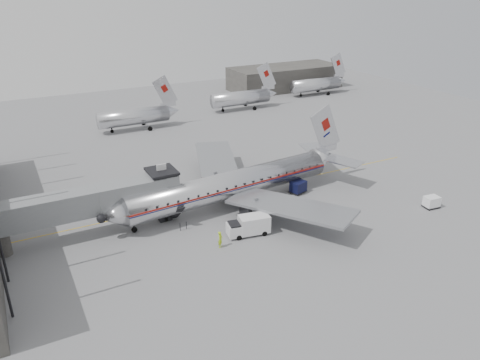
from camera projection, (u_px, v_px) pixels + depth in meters
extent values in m
plane|color=slate|center=(242.00, 214.00, 60.09)|extent=(160.00, 160.00, 0.00)
cube|color=#393734|center=(285.00, 77.00, 126.81)|extent=(30.00, 12.00, 6.00)
cube|color=gold|center=(241.00, 192.00, 66.24)|extent=(60.00, 0.15, 0.01)
cube|color=slate|center=(52.00, 209.00, 51.91)|extent=(12.00, 2.80, 3.00)
cube|color=slate|center=(132.00, 193.00, 55.75)|extent=(8.00, 3.00, 3.10)
cube|color=slate|center=(163.00, 185.00, 57.78)|extent=(3.20, 3.60, 3.20)
cube|color=black|center=(162.00, 171.00, 57.03)|extent=(3.40, 3.80, 0.30)
cube|color=white|center=(161.00, 167.00, 56.83)|extent=(1.20, 0.15, 0.80)
cylinder|color=black|center=(163.00, 208.00, 58.48)|extent=(0.56, 0.56, 2.80)
cube|color=black|center=(164.00, 215.00, 58.90)|extent=(1.60, 2.20, 0.70)
cylinder|color=black|center=(166.00, 219.00, 58.11)|extent=(0.30, 0.60, 0.60)
cylinder|color=black|center=(161.00, 213.00, 59.73)|extent=(0.30, 0.60, 0.60)
cylinder|color=#393734|center=(3.00, 243.00, 50.72)|extent=(1.60, 1.60, 2.80)
cube|color=black|center=(178.00, 213.00, 57.05)|extent=(0.90, 3.20, 2.90)
cylinder|color=silver|center=(134.00, 117.00, 92.30)|extent=(14.00, 3.20, 3.20)
cube|color=silver|center=(165.00, 91.00, 93.45)|extent=(5.17, 0.26, 6.52)
cylinder|color=black|center=(112.00, 130.00, 91.22)|extent=(0.24, 0.24, 1.00)
cylinder|color=silver|center=(240.00, 98.00, 106.64)|extent=(14.00, 3.20, 3.20)
cube|color=silver|center=(267.00, 76.00, 107.79)|extent=(5.17, 0.26, 6.52)
cylinder|color=black|center=(223.00, 110.00, 105.56)|extent=(0.24, 0.24, 1.00)
cylinder|color=silver|center=(316.00, 85.00, 120.13)|extent=(14.00, 3.20, 3.20)
cube|color=silver|center=(338.00, 65.00, 121.28)|extent=(5.17, 0.26, 6.52)
cylinder|color=black|center=(301.00, 95.00, 119.05)|extent=(0.24, 0.24, 1.00)
cylinder|color=silver|center=(231.00, 185.00, 61.36)|extent=(29.39, 6.21, 3.60)
cone|color=silver|center=(112.00, 216.00, 53.37)|extent=(3.23, 3.85, 3.60)
cone|color=silver|center=(325.00, 158.00, 69.34)|extent=(4.18, 3.76, 3.42)
cube|color=#95110A|center=(231.00, 183.00, 61.26)|extent=(29.39, 6.26, 0.18)
cube|color=#090E4F|center=(231.00, 185.00, 61.35)|extent=(29.39, 6.26, 0.10)
cube|color=silver|center=(325.00, 129.00, 67.42)|extent=(5.97, 0.83, 7.47)
cube|color=gray|center=(217.00, 162.00, 69.67)|extent=(10.09, 16.45, 1.15)
cube|color=gray|center=(290.00, 206.00, 56.19)|extent=(12.25, 16.19, 1.15)
cylinder|color=gray|center=(215.00, 181.00, 66.10)|extent=(3.48, 2.33, 2.04)
cylinder|color=gray|center=(256.00, 209.00, 58.31)|extent=(3.48, 2.33, 2.04)
cylinder|color=black|center=(134.00, 228.00, 55.49)|extent=(0.19, 0.19, 1.26)
cylinder|color=black|center=(234.00, 190.00, 65.17)|extent=(0.25, 0.25, 1.36)
cylinder|color=black|center=(234.00, 192.00, 65.27)|extent=(1.00, 0.43, 0.97)
cylinder|color=black|center=(254.00, 204.00, 61.27)|extent=(0.25, 0.25, 1.36)
cylinder|color=black|center=(254.00, 205.00, 61.37)|extent=(1.00, 0.43, 0.97)
cube|color=silver|center=(254.00, 224.00, 54.92)|extent=(3.80, 2.52, 2.06)
cube|color=silver|center=(234.00, 230.00, 54.38)|extent=(1.86, 2.10, 1.37)
cube|color=black|center=(234.00, 225.00, 54.15)|extent=(1.44, 1.84, 0.59)
cylinder|color=black|center=(239.00, 238.00, 53.94)|extent=(0.66, 0.35, 0.63)
cylinder|color=black|center=(234.00, 231.00, 55.48)|extent=(0.66, 0.35, 0.63)
cylinder|color=black|center=(264.00, 234.00, 54.83)|extent=(0.66, 0.35, 0.63)
cylinder|color=black|center=(259.00, 227.00, 56.37)|extent=(0.66, 0.35, 0.63)
cube|color=black|center=(298.00, 186.00, 65.58)|extent=(2.45, 2.11, 1.46)
cube|color=black|center=(298.00, 191.00, 65.89)|extent=(2.58, 2.24, 0.13)
cylinder|color=black|center=(298.00, 195.00, 64.96)|extent=(0.34, 0.21, 0.31)
cylinder|color=black|center=(305.00, 191.00, 66.04)|extent=(0.34, 0.21, 0.31)
cylinder|color=black|center=(291.00, 192.00, 65.78)|extent=(0.34, 0.21, 0.31)
cylinder|color=black|center=(298.00, 189.00, 66.86)|extent=(0.34, 0.21, 0.31)
cube|color=white|center=(432.00, 201.00, 61.40)|extent=(2.02, 1.60, 1.32)
cube|color=black|center=(431.00, 206.00, 61.68)|extent=(2.12, 1.71, 0.11)
cylinder|color=black|center=(429.00, 209.00, 60.96)|extent=(0.29, 0.14, 0.28)
cylinder|color=black|center=(438.00, 207.00, 61.47)|extent=(0.29, 0.14, 0.28)
cylinder|color=black|center=(423.00, 206.00, 61.93)|extent=(0.29, 0.14, 0.28)
cylinder|color=black|center=(432.00, 204.00, 62.43)|extent=(0.29, 0.14, 0.28)
imported|color=#AFD919|center=(220.00, 239.00, 52.29)|extent=(0.85, 0.84, 1.97)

